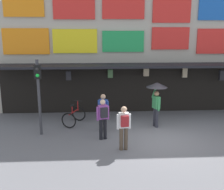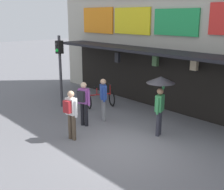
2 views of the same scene
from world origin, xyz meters
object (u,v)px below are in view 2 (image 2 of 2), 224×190
Objects in this scene: pedestrian_with_umbrella at (160,89)px; pedestrian_in_purple at (84,101)px; pedestrian_in_red at (71,112)px; traffic_light_near at (60,60)px; pedestrian_in_yellow at (103,97)px; bicycle_parked at (101,99)px.

pedestrian_in_purple is at bearing -150.56° from pedestrian_with_umbrella.
traffic_light_near is at bearing 152.28° from pedestrian_in_red.
pedestrian_in_yellow is at bearing -169.45° from pedestrian_with_umbrella.
traffic_light_near is at bearing -175.14° from pedestrian_in_yellow.
traffic_light_near is 2.50m from bicycle_parked.
pedestrian_in_red is (3.37, -1.77, -1.16)m from traffic_light_near.
pedestrian_in_yellow is at bearing 88.16° from pedestrian_in_purple.
pedestrian_in_red reaches higher than bicycle_parked.
pedestrian_in_purple is at bearing -91.84° from pedestrian_in_yellow.
pedestrian_in_red is (-1.71, -2.45, -0.66)m from pedestrian_with_umbrella.
pedestrian_in_red is (0.74, -1.07, 0.00)m from pedestrian_in_purple.
bicycle_parked is 2.41m from pedestrian_in_purple.
pedestrian_in_purple is 0.81× the size of pedestrian_with_umbrella.
pedestrian_with_umbrella is 1.24× the size of pedestrian_in_red.
pedestrian_with_umbrella reaches higher than pedestrian_in_purple.
pedestrian_in_purple and pedestrian_in_yellow have the same top height.
pedestrian_in_purple is (1.33, -1.92, 0.59)m from bicycle_parked.
traffic_light_near is at bearing 165.04° from pedestrian_in_purple.
pedestrian_in_red is at bearing -70.57° from pedestrian_in_yellow.
bicycle_parked is at bearing 124.59° from pedestrian_in_red.
pedestrian_in_yellow reaches higher than bicycle_parked.
pedestrian_in_purple reaches higher than bicycle_parked.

